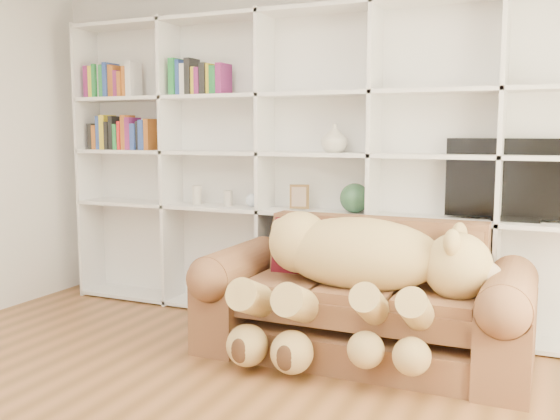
% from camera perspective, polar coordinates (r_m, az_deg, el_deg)
% --- Properties ---
extents(wall_back, '(5.00, 0.02, 2.70)m').
position_cam_1_polar(wall_back, '(4.95, 4.27, 5.76)').
color(wall_back, white).
rests_on(wall_back, floor).
extents(bookshelf, '(4.43, 0.35, 2.40)m').
position_cam_1_polar(bookshelf, '(4.91, 1.07, 5.25)').
color(bookshelf, white).
rests_on(bookshelf, floor).
extents(sofa, '(2.10, 0.91, 0.88)m').
position_cam_1_polar(sofa, '(4.17, 7.57, -8.72)').
color(sofa, brown).
rests_on(sofa, floor).
extents(teddy_bear, '(1.57, 0.86, 0.91)m').
position_cam_1_polar(teddy_bear, '(3.93, 6.96, -5.45)').
color(teddy_bear, tan).
rests_on(teddy_bear, sofa).
extents(throw_pillow, '(0.42, 0.25, 0.43)m').
position_cam_1_polar(throw_pillow, '(4.38, 2.16, -3.54)').
color(throw_pillow, '#500D1B').
rests_on(throw_pillow, sofa).
extents(tv, '(0.95, 0.18, 0.56)m').
position_cam_1_polar(tv, '(4.53, 20.92, 2.53)').
color(tv, black).
rests_on(tv, bookshelf).
extents(picture_frame, '(0.15, 0.07, 0.19)m').
position_cam_1_polar(picture_frame, '(4.84, 1.79, 1.23)').
color(picture_frame, brown).
rests_on(picture_frame, bookshelf).
extents(green_vase, '(0.22, 0.22, 0.22)m').
position_cam_1_polar(green_vase, '(4.69, 6.84, 1.09)').
color(green_vase, '#295034').
rests_on(green_vase, bookshelf).
extents(figurine_tall, '(0.10, 0.10, 0.16)m').
position_cam_1_polar(figurine_tall, '(5.26, -7.60, 1.36)').
color(figurine_tall, beige).
rests_on(figurine_tall, bookshelf).
extents(figurine_short, '(0.09, 0.09, 0.13)m').
position_cam_1_polar(figurine_short, '(5.12, -4.77, 1.08)').
color(figurine_short, beige).
rests_on(figurine_short, bookshelf).
extents(snow_globe, '(0.11, 0.11, 0.11)m').
position_cam_1_polar(snow_globe, '(5.02, -2.57, 0.91)').
color(snow_globe, white).
rests_on(snow_globe, bookshelf).
extents(shelf_vase, '(0.26, 0.26, 0.21)m').
position_cam_1_polar(shelf_vase, '(4.72, 4.99, 6.56)').
color(shelf_vase, beige).
rests_on(shelf_vase, bookshelf).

